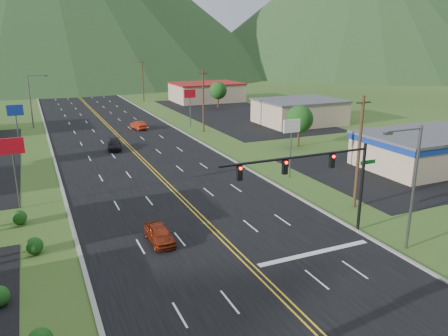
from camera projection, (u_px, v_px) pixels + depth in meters
name	position (u px, v px, depth m)	size (l,w,h in m)	color
traffic_signal	(320.00, 171.00, 31.56)	(13.10, 0.43, 7.00)	black
streetlight_east	(411.00, 180.00, 29.93)	(3.28, 0.25, 9.00)	#59595E
streetlight_west	(32.00, 98.00, 73.59)	(3.28, 0.25, 9.00)	#59595E
building_east_near	(427.00, 148.00, 51.25)	(15.40, 10.40, 4.10)	#CBAF8D
building_east_mid	(299.00, 112.00, 78.36)	(14.40, 11.40, 4.30)	#CBAF8D
building_east_far	(206.00, 92.00, 107.45)	(16.40, 12.40, 4.50)	#CBAF8D
pole_sign_west_a	(13.00, 153.00, 37.66)	(2.00, 0.18, 6.40)	#59595E
pole_sign_west_b	(16.00, 115.00, 56.94)	(2.00, 0.18, 6.40)	#59595E
pole_sign_east_a	(291.00, 132.00, 46.46)	(2.00, 0.18, 6.40)	#59595E
pole_sign_east_b	(190.00, 98.00, 74.51)	(2.00, 0.18, 6.40)	#59595E
tree_east_a	(299.00, 119.00, 60.82)	(3.84, 3.84, 5.82)	#382314
tree_east_b	(218.00, 90.00, 95.70)	(3.84, 3.84, 5.82)	#382314
utility_pole_a	(359.00, 152.00, 37.87)	(1.60, 0.28, 10.00)	#382314
utility_pole_b	(203.00, 101.00, 70.30)	(1.60, 0.28, 10.00)	#382314
utility_pole_c	(143.00, 81.00, 105.36)	(1.60, 0.28, 10.00)	#382314
utility_pole_d	(113.00, 71.00, 140.43)	(1.60, 0.28, 10.00)	#382314
car_red_near	(160.00, 234.00, 32.20)	(1.58, 3.92, 1.34)	maroon
car_dark_mid	(115.00, 145.00, 59.71)	(1.76, 4.32, 1.25)	black
car_red_far	(139.00, 125.00, 73.49)	(1.44, 4.14, 1.36)	#9F2711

